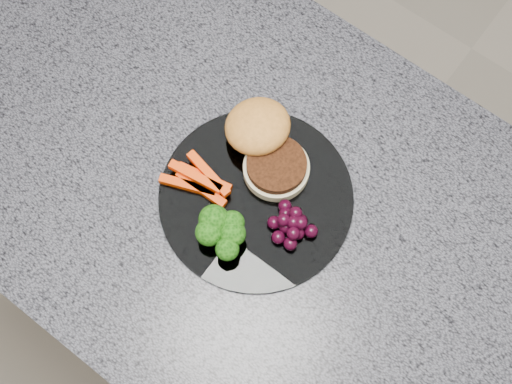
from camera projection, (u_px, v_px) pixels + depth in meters
room at (285, 13)px, 0.52m from camera, size 4.02×4.02×2.70m
island_cabinet at (267, 286)px, 1.39m from camera, size 1.20×0.60×0.86m
countertop at (272, 214)px, 0.97m from camera, size 1.20×0.60×0.04m
plate at (256, 198)px, 0.95m from camera, size 0.26×0.26×0.01m
burger at (264, 142)px, 0.95m from camera, size 0.15×0.13×0.05m
carrot_sticks at (200, 180)px, 0.94m from camera, size 0.09×0.06×0.02m
broccoli at (221, 230)px, 0.90m from camera, size 0.07×0.06×0.05m
grape_bunch at (291, 225)px, 0.92m from camera, size 0.07×0.06×0.03m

